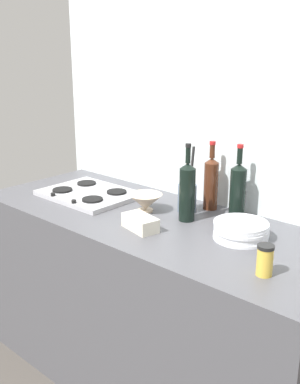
{
  "coord_description": "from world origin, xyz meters",
  "views": [
    {
      "loc": [
        1.33,
        -1.48,
        1.65
      ],
      "look_at": [
        0.0,
        0.0,
        1.02
      ],
      "focal_mm": 43.16,
      "sensor_mm": 36.0,
      "label": 1
    }
  ],
  "objects_px": {
    "plate_stack": "(241,230)",
    "wine_bottle_mid_left": "(187,191)",
    "wine_bottle_mid_right": "(238,190)",
    "condiment_jar_front": "(265,260)",
    "wine_bottle_leftmost": "(211,182)",
    "butter_dish": "(140,223)",
    "stovetop_hob": "(89,194)",
    "mixing_bowl": "(146,202)",
    "utensil_crock": "(187,196)"
  },
  "relations": [
    {
      "from": "plate_stack",
      "to": "wine_bottle_leftmost",
      "type": "height_order",
      "value": "wine_bottle_leftmost"
    },
    {
      "from": "wine_bottle_leftmost",
      "to": "butter_dish",
      "type": "bearing_deg",
      "value": -99.32
    },
    {
      "from": "wine_bottle_leftmost",
      "to": "utensil_crock",
      "type": "bearing_deg",
      "value": -121.14
    },
    {
      "from": "mixing_bowl",
      "to": "condiment_jar_front",
      "type": "relative_size",
      "value": 1.44
    },
    {
      "from": "mixing_bowl",
      "to": "condiment_jar_front",
      "type": "bearing_deg",
      "value": -15.45
    },
    {
      "from": "wine_bottle_leftmost",
      "to": "condiment_jar_front",
      "type": "distance_m",
      "value": 0.69
    },
    {
      "from": "wine_bottle_leftmost",
      "to": "wine_bottle_mid_right",
      "type": "height_order",
      "value": "wine_bottle_mid_right"
    },
    {
      "from": "stovetop_hob",
      "to": "wine_bottle_leftmost",
      "type": "relative_size",
      "value": 1.44
    },
    {
      "from": "utensil_crock",
      "to": "condiment_jar_front",
      "type": "relative_size",
      "value": 2.86
    },
    {
      "from": "stovetop_hob",
      "to": "wine_bottle_mid_right",
      "type": "xyz_separation_m",
      "value": [
        0.74,
        0.24,
        0.12
      ]
    },
    {
      "from": "wine_bottle_leftmost",
      "to": "wine_bottle_mid_left",
      "type": "xyz_separation_m",
      "value": [
        0.01,
        -0.2,
        0.01
      ]
    },
    {
      "from": "condiment_jar_front",
      "to": "wine_bottle_mid_right",
      "type": "bearing_deg",
      "value": 131.39
    },
    {
      "from": "plate_stack",
      "to": "wine_bottle_mid_left",
      "type": "bearing_deg",
      "value": 176.6
    },
    {
      "from": "wine_bottle_leftmost",
      "to": "plate_stack",
      "type": "bearing_deg",
      "value": -35.46
    },
    {
      "from": "wine_bottle_mid_left",
      "to": "utensil_crock",
      "type": "height_order",
      "value": "wine_bottle_mid_left"
    },
    {
      "from": "plate_stack",
      "to": "butter_dish",
      "type": "xyz_separation_m",
      "value": [
        -0.37,
        -0.2,
        -0.0
      ]
    },
    {
      "from": "plate_stack",
      "to": "condiment_jar_front",
      "type": "height_order",
      "value": "condiment_jar_front"
    },
    {
      "from": "wine_bottle_mid_left",
      "to": "mixing_bowl",
      "type": "distance_m",
      "value": 0.24
    },
    {
      "from": "wine_bottle_mid_right",
      "to": "condiment_jar_front",
      "type": "height_order",
      "value": "wine_bottle_mid_right"
    },
    {
      "from": "wine_bottle_mid_left",
      "to": "mixing_bowl",
      "type": "xyz_separation_m",
      "value": [
        -0.22,
        -0.04,
        -0.09
      ]
    },
    {
      "from": "wine_bottle_mid_right",
      "to": "mixing_bowl",
      "type": "height_order",
      "value": "wine_bottle_mid_right"
    },
    {
      "from": "utensil_crock",
      "to": "wine_bottle_mid_right",
      "type": "bearing_deg",
      "value": 21.44
    },
    {
      "from": "condiment_jar_front",
      "to": "utensil_crock",
      "type": "bearing_deg",
      "value": 150.42
    },
    {
      "from": "wine_bottle_leftmost",
      "to": "butter_dish",
      "type": "xyz_separation_m",
      "value": [
        -0.07,
        -0.42,
        -0.1
      ]
    },
    {
      "from": "plate_stack",
      "to": "wine_bottle_leftmost",
      "type": "distance_m",
      "value": 0.38
    },
    {
      "from": "plate_stack",
      "to": "wine_bottle_mid_right",
      "type": "xyz_separation_m",
      "value": [
        -0.14,
        0.2,
        0.1
      ]
    },
    {
      "from": "plate_stack",
      "to": "condiment_jar_front",
      "type": "relative_size",
      "value": 2.06
    },
    {
      "from": "stovetop_hob",
      "to": "utensil_crock",
      "type": "relative_size",
      "value": 1.5
    },
    {
      "from": "plate_stack",
      "to": "wine_bottle_leftmost",
      "type": "bearing_deg",
      "value": 144.54
    },
    {
      "from": "wine_bottle_mid_right",
      "to": "butter_dish",
      "type": "distance_m",
      "value": 0.47
    },
    {
      "from": "plate_stack",
      "to": "wine_bottle_mid_left",
      "type": "height_order",
      "value": "wine_bottle_mid_left"
    },
    {
      "from": "mixing_bowl",
      "to": "utensil_crock",
      "type": "bearing_deg",
      "value": 42.08
    },
    {
      "from": "wine_bottle_mid_left",
      "to": "wine_bottle_mid_right",
      "type": "relative_size",
      "value": 1.03
    },
    {
      "from": "wine_bottle_leftmost",
      "to": "utensil_crock",
      "type": "height_order",
      "value": "wine_bottle_leftmost"
    },
    {
      "from": "stovetop_hob",
      "to": "utensil_crock",
      "type": "xyz_separation_m",
      "value": [
        0.52,
        0.16,
        0.06
      ]
    },
    {
      "from": "wine_bottle_leftmost",
      "to": "wine_bottle_mid_left",
      "type": "relative_size",
      "value": 0.94
    },
    {
      "from": "wine_bottle_leftmost",
      "to": "mixing_bowl",
      "type": "distance_m",
      "value": 0.33
    },
    {
      "from": "mixing_bowl",
      "to": "condiment_jar_front",
      "type": "distance_m",
      "value": 0.76
    },
    {
      "from": "mixing_bowl",
      "to": "butter_dish",
      "type": "distance_m",
      "value": 0.23
    },
    {
      "from": "wine_bottle_leftmost",
      "to": "wine_bottle_mid_left",
      "type": "height_order",
      "value": "wine_bottle_mid_left"
    },
    {
      "from": "wine_bottle_leftmost",
      "to": "condiment_jar_front",
      "type": "relative_size",
      "value": 2.98
    },
    {
      "from": "wine_bottle_leftmost",
      "to": "utensil_crock",
      "type": "xyz_separation_m",
      "value": [
        -0.06,
        -0.1,
        -0.06
      ]
    },
    {
      "from": "plate_stack",
      "to": "butter_dish",
      "type": "height_order",
      "value": "plate_stack"
    },
    {
      "from": "butter_dish",
      "to": "condiment_jar_front",
      "type": "relative_size",
      "value": 1.49
    },
    {
      "from": "mixing_bowl",
      "to": "utensil_crock",
      "type": "distance_m",
      "value": 0.2
    },
    {
      "from": "wine_bottle_mid_right",
      "to": "utensil_crock",
      "type": "height_order",
      "value": "wine_bottle_mid_right"
    },
    {
      "from": "plate_stack",
      "to": "mixing_bowl",
      "type": "xyz_separation_m",
      "value": [
        -0.51,
        -0.02,
        0.01
      ]
    },
    {
      "from": "wine_bottle_leftmost",
      "to": "condiment_jar_front",
      "type": "xyz_separation_m",
      "value": [
        0.53,
        -0.44,
        -0.08
      ]
    },
    {
      "from": "plate_stack",
      "to": "utensil_crock",
      "type": "relative_size",
      "value": 0.72
    },
    {
      "from": "stovetop_hob",
      "to": "mixing_bowl",
      "type": "distance_m",
      "value": 0.38
    }
  ]
}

